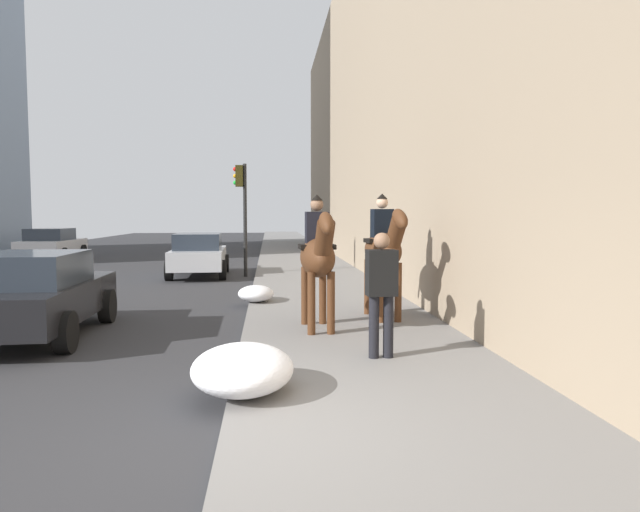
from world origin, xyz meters
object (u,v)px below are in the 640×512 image
Objects in this scene: car_far_lane at (34,294)px; traffic_light_near_curb at (242,201)px; mounted_horse_far at (384,249)px; pedestrian_greeting at (381,286)px; mounted_horse_near at (318,255)px; car_near_lane at (199,254)px; car_mid_lane at (52,244)px.

traffic_light_near_curb is (9.31, -3.02, 1.76)m from car_far_lane.
mounted_horse_far is 2.99m from pedestrian_greeting.
mounted_horse_near is at bearing 16.35° from pedestrian_greeting.
car_far_lane is 1.08× the size of traffic_light_near_curb.
car_near_lane is 1.09× the size of traffic_light_near_curb.
car_far_lane is at bearing 64.19° from pedestrian_greeting.
car_far_lane is at bearing -96.87° from mounted_horse_near.
mounted_horse_far is 6.08m from car_far_lane.
traffic_light_near_curb is at bearing -173.26° from mounted_horse_near.
traffic_light_near_curb is at bearing 8.56° from pedestrian_greeting.
traffic_light_near_curb reaches higher than mounted_horse_near.
mounted_horse_near is at bearing -147.98° from car_mid_lane.
car_far_lane is at bearing -89.74° from mounted_horse_far.
mounted_horse_near is 1.34× the size of pedestrian_greeting.
traffic_light_near_curb is (11.58, 2.37, 1.41)m from pedestrian_greeting.
mounted_horse_near reaches higher than car_far_lane.
car_near_lane is 9.61m from car_far_lane.
car_near_lane is 1.00× the size of car_mid_lane.
car_near_lane and car_mid_lane have the same top height.
mounted_horse_near is 10.29m from car_near_lane.
car_far_lane is (-16.91, -5.83, -0.00)m from car_mid_lane.
car_near_lane is (8.84, 4.45, -0.68)m from mounted_horse_far.
car_near_lane is (11.75, 3.83, -0.35)m from pedestrian_greeting.
mounted_horse_far reaches higher than car_near_lane.
traffic_light_near_curb reaches higher than mounted_horse_far.
pedestrian_greeting is (-2.91, 0.62, -0.33)m from mounted_horse_far.
mounted_horse_near is 4.76m from car_far_lane.
mounted_horse_far reaches higher than car_far_lane.
car_near_lane is at bearing -159.13° from mounted_horse_far.
car_mid_lane is at bearing -149.79° from mounted_horse_far.
pedestrian_greeting is (-1.96, -0.69, -0.28)m from mounted_horse_near.
mounted_horse_far is 9.92m from car_near_lane.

